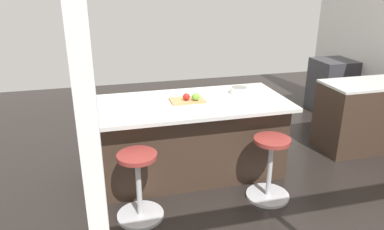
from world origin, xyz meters
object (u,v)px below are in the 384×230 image
Objects in this scene: apple_green at (196,97)px; apple_red at (186,97)px; stool_middle at (139,188)px; kitchen_island at (190,138)px; cutting_board at (187,100)px; fruit_bowl at (239,90)px; stool_by_window at (270,170)px; oven_range at (332,85)px.

apple_green is 1.06× the size of apple_red.
apple_red is (-0.61, -0.63, 0.63)m from stool_middle.
kitchen_island is 5.76× the size of cutting_board.
apple_green reaches higher than stool_middle.
fruit_bowl is (-0.65, -0.14, -0.02)m from apple_red.
apple_green reaches higher than kitchen_island.
cutting_board is 0.06m from apple_red.
stool_middle is 1.08m from apple_red.
apple_red is (0.05, 0.04, 0.50)m from kitchen_island.
kitchen_island is at bearing -45.87° from stool_by_window.
kitchen_island is 3.14× the size of stool_by_window.
kitchen_island is 25.84× the size of apple_green.
cutting_board is at bearing 32.80° from kitchen_island.
apple_green reaches higher than apple_red.
stool_by_window is at bearing 180.00° from stool_middle.
oven_range is 3.23m from apple_green.
cutting_board is 0.65m from fruit_bowl.
apple_red reaches higher than stool_by_window.
cutting_board is 1.73× the size of fruit_bowl.
kitchen_island is 9.94× the size of fruit_bowl.
apple_red is 0.67m from fruit_bowl.
oven_range is at bearing -148.18° from stool_middle.
stool_middle is (3.48, 2.16, -0.12)m from oven_range.
kitchen_island is (2.83, 1.49, 0.02)m from oven_range.
kitchen_island is 0.51m from apple_green.
apple_green reaches higher than fruit_bowl.
kitchen_island is 3.14× the size of stool_middle.
apple_red is at bearing 12.49° from fruit_bowl.
stool_middle is at bearing 31.62° from fruit_bowl.
oven_range reaches higher than stool_middle.
kitchen_island is 0.95m from stool_by_window.
cutting_board is at bearing 27.78° from oven_range.
stool_middle is at bearing 46.42° from cutting_board.
stool_by_window is 1.00× the size of stool_middle.
kitchen_island is at bearing 9.44° from fruit_bowl.
cutting_board is (0.69, -0.65, 0.59)m from stool_by_window.
apple_green is at bearing 29.32° from oven_range.
oven_range is 3.07m from stool_by_window.
apple_green reaches higher than cutting_board.
stool_middle is 3.16× the size of fruit_bowl.
oven_range is 1.30× the size of stool_by_window.
apple_red reaches higher than fruit_bowl.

